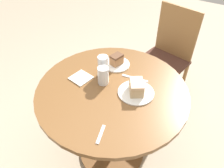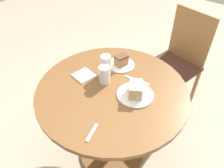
# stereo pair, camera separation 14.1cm
# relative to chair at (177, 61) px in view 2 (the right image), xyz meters

# --- Properties ---
(ground_plane) EXTENTS (8.00, 8.00, 0.00)m
(ground_plane) POSITION_rel_chair_xyz_m (-0.05, -0.92, -0.49)
(ground_plane) COLOR tan
(table) EXTENTS (1.00, 1.00, 0.75)m
(table) POSITION_rel_chair_xyz_m (-0.05, -0.92, 0.06)
(table) COLOR brown
(table) RESTS_ON ground_plane
(chair) EXTENTS (0.52, 0.55, 0.95)m
(chair) POSITION_rel_chair_xyz_m (0.00, 0.00, 0.00)
(chair) COLOR olive
(chair) RESTS_ON ground_plane
(plate_near) EXTENTS (0.23, 0.23, 0.01)m
(plate_near) POSITION_rel_chair_xyz_m (0.10, -0.88, 0.27)
(plate_near) COLOR silver
(plate_near) RESTS_ON table
(plate_far) EXTENTS (0.20, 0.20, 0.01)m
(plate_far) POSITION_rel_chair_xyz_m (-0.16, -0.68, 0.27)
(plate_far) COLOR silver
(plate_far) RESTS_ON table
(cake_slice_near) EXTENTS (0.13, 0.14, 0.08)m
(cake_slice_near) POSITION_rel_chair_xyz_m (0.10, -0.88, 0.31)
(cake_slice_near) COLOR tan
(cake_slice_near) RESTS_ON plate_near
(cake_slice_far) EXTENTS (0.08, 0.10, 0.08)m
(cake_slice_far) POSITION_rel_chair_xyz_m (-0.16, -0.68, 0.31)
(cake_slice_far) COLOR #9E6B42
(cake_slice_far) RESTS_ON plate_far
(glass_lemonade) EXTENTS (0.07, 0.07, 0.13)m
(glass_lemonade) POSITION_rel_chair_xyz_m (-0.13, -0.91, 0.32)
(glass_lemonade) COLOR beige
(glass_lemonade) RESTS_ON table
(glass_water) EXTENTS (0.07, 0.07, 0.15)m
(glass_water) POSITION_rel_chair_xyz_m (-0.18, -0.83, 0.33)
(glass_water) COLOR silver
(glass_water) RESTS_ON table
(napkin_stack) EXTENTS (0.15, 0.15, 0.01)m
(napkin_stack) POSITION_rel_chair_xyz_m (-0.29, -0.95, 0.26)
(napkin_stack) COLOR silver
(napkin_stack) RESTS_ON table
(fork) EXTENTS (0.19, 0.05, 0.00)m
(fork) POSITION_rel_chair_xyz_m (0.03, -0.75, 0.26)
(fork) COLOR silver
(fork) RESTS_ON table
(spoon) EXTENTS (0.05, 0.12, 0.00)m
(spoon) POSITION_rel_chair_xyz_m (0.09, -1.26, 0.26)
(spoon) COLOR silver
(spoon) RESTS_ON table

